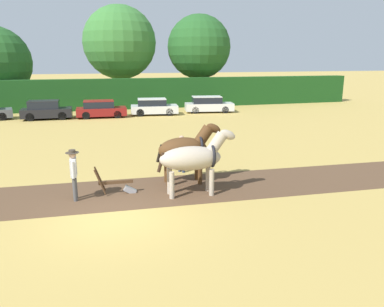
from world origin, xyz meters
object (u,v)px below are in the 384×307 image
farmer_at_plow (74,170)px  parked_car_center_right (154,107)px  tree_center (199,47)px  draft_horse_lead_left (194,158)px  parked_car_center (101,109)px  parked_car_right (208,105)px  parked_car_center_left (46,110)px  plow (119,185)px  farmer_beside_team (182,151)px  tree_center_left (120,43)px  draft_horse_lead_right (186,149)px

farmer_at_plow → parked_car_center_right: (6.34, 19.57, -0.38)m
tree_center → draft_horse_lead_left: 29.90m
parked_car_center → parked_car_right: (9.71, 0.47, 0.02)m
parked_car_center_left → draft_horse_lead_left: bearing=-71.1°
parked_car_right → plow: bearing=-107.5°
plow → parked_car_center_right: (4.79, 19.35, 0.38)m
draft_horse_lead_left → plow: draft_horse_lead_left is taller
tree_center → plow: tree_center is taller
parked_car_right → parked_car_center: bearing=-167.8°
tree_center → parked_car_center_right: 11.70m
plow → farmer_beside_team: bearing=38.0°
draft_horse_lead_left → parked_car_center: bearing=99.9°
parked_car_center → farmer_beside_team: bearing=-79.2°
tree_center_left → draft_horse_lead_left: size_ratio=3.50×
tree_center_left → tree_center: (8.49, -0.67, -0.39)m
plow → tree_center_left: bearing=87.2°
tree_center_left → farmer_beside_team: 26.61m
parked_car_center_left → tree_center: bearing=27.8°
tree_center_left → tree_center: bearing=-4.5°
parked_car_center_left → parked_car_center_right: parked_car_center_left is taller
draft_horse_lead_left → parked_car_center_right: size_ratio=0.69×
parked_car_right → draft_horse_lead_left: bearing=-100.4°
farmer_beside_team → tree_center_left: bearing=52.8°
tree_center → plow: size_ratio=6.31×
plow → parked_car_center: bearing=92.4°
tree_center_left → parked_car_right: tree_center_left is taller
farmer_beside_team → farmer_at_plow: bearing=169.5°
farmer_at_plow → farmer_beside_team: size_ratio=1.11×
tree_center_left → parked_car_right: size_ratio=2.22×
parked_car_right → parked_car_center_right: bearing=-168.1°
tree_center_left → tree_center: tree_center_left is taller
farmer_at_plow → parked_car_center_right: size_ratio=0.42×
draft_horse_lead_right → parked_car_center: size_ratio=0.64×
tree_center_left → parked_car_right: (7.03, -8.46, -5.75)m
tree_center_left → draft_horse_lead_right: bearing=-90.5°
tree_center_left → parked_car_center_right: tree_center_left is taller
farmer_beside_team → parked_car_center_left: bearing=74.8°
tree_center_left → farmer_at_plow: (-4.46, -28.25, -5.38)m
farmer_at_plow → parked_car_center_left: 19.75m
parked_car_center_right → parked_car_center_left: bearing=-172.7°
parked_car_center → parked_car_right: size_ratio=0.90×
tree_center → plow: (-11.41, -27.36, -5.76)m
tree_center_left → plow: size_ratio=6.79×
parked_car_center → parked_car_center_right: 4.55m
farmer_at_plow → parked_car_right: bearing=61.7°
draft_horse_lead_right → parked_car_center: bearing=100.6°
plow → parked_car_right: 21.96m
tree_center → tree_center_left: bearing=175.5°
parked_car_center_right → tree_center: bearing=57.8°
draft_horse_lead_left → parked_car_center_left: size_ratio=0.74×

